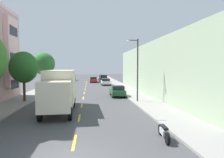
{
  "coord_description": "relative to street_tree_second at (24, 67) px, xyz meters",
  "views": [
    {
      "loc": [
        0.8,
        -8.16,
        3.85
      ],
      "look_at": [
        4.89,
        27.64,
        1.77
      ],
      "focal_mm": 31.67,
      "sensor_mm": 36.0,
      "label": 1
    }
  ],
  "objects": [
    {
      "name": "parked_suv_black",
      "position": [
        10.89,
        30.07,
        -2.89
      ],
      "size": [
        2.09,
        4.85,
        1.93
      ],
      "color": "black",
      "rests_on": "ground_plane"
    },
    {
      "name": "apartment_block_opposite",
      "position": [
        20.1,
        5.42,
        -0.26
      ],
      "size": [
        10.0,
        36.0,
        7.24
      ],
      "primitive_type": "cube",
      "color": "#99AD8E",
      "rests_on": "ground_plane"
    },
    {
      "name": "sidewalk_left",
      "position": [
        -0.7,
        13.42,
        -3.8
      ],
      "size": [
        3.2,
        120.0,
        0.14
      ],
      "primitive_type": "cube",
      "color": "gray",
      "rests_on": "ground_plane"
    },
    {
      "name": "parked_hatchback_forest",
      "position": [
        10.89,
        3.19,
        -3.12
      ],
      "size": [
        1.77,
        4.01,
        1.5
      ],
      "color": "#194C28",
      "rests_on": "ground_plane"
    },
    {
      "name": "lane_centerline_dashes",
      "position": [
        6.4,
        9.92,
        -3.87
      ],
      "size": [
        0.14,
        47.2,
        0.01
      ],
      "color": "yellow",
      "rests_on": "ground_plane"
    },
    {
      "name": "sidewalk_right",
      "position": [
        13.5,
        13.42,
        -3.8
      ],
      "size": [
        3.2,
        120.0,
        0.14
      ],
      "primitive_type": "cube",
      "color": "gray",
      "rests_on": "ground_plane"
    },
    {
      "name": "street_lamp",
      "position": [
        12.35,
        -1.36,
        0.24
      ],
      "size": [
        1.35,
        0.28,
        6.86
      ],
      "color": "#38383D",
      "rests_on": "sidewalk_right"
    },
    {
      "name": "street_tree_second",
      "position": [
        0.0,
        0.0,
        0.0
      ],
      "size": [
        3.02,
        3.02,
        5.49
      ],
      "color": "#47331E",
      "rests_on": "sidewalk_left"
    },
    {
      "name": "ground_plane",
      "position": [
        6.4,
        15.42,
        -3.87
      ],
      "size": [
        160.0,
        160.0,
        0.0
      ],
      "primitive_type": "plane",
      "color": "#424244"
    },
    {
      "name": "moving_red_sedan",
      "position": [
        8.2,
        29.22,
        -3.12
      ],
      "size": [
        1.8,
        4.5,
        1.43
      ],
      "color": "#AD1E1E",
      "rests_on": "ground_plane"
    },
    {
      "name": "parked_sedan_teal",
      "position": [
        2.05,
        26.02,
        -3.12
      ],
      "size": [
        1.8,
        4.5,
        1.43
      ],
      "color": "#195B60",
      "rests_on": "ground_plane"
    },
    {
      "name": "street_tree_third",
      "position": [
        0.0,
        9.5,
        0.6
      ],
      "size": [
        3.51,
        3.51,
        6.1
      ],
      "color": "#47331E",
      "rests_on": "sidewalk_left"
    },
    {
      "name": "parked_pickup_navy",
      "position": [
        1.95,
        18.57,
        -3.05
      ],
      "size": [
        2.01,
        5.3,
        1.73
      ],
      "color": "navy",
      "rests_on": "ground_plane"
    },
    {
      "name": "parked_motorcycle",
      "position": [
        11.15,
        -12.7,
        -3.46
      ],
      "size": [
        0.62,
        2.05,
        0.9
      ],
      "color": "black",
      "rests_on": "ground_plane"
    },
    {
      "name": "parked_hatchback_sky",
      "position": [
        10.88,
        38.55,
        -3.12
      ],
      "size": [
        1.83,
        4.04,
        1.5
      ],
      "color": "#7A9EC6",
      "rests_on": "ground_plane"
    },
    {
      "name": "parked_wagon_white",
      "position": [
        10.72,
        20.66,
        -3.07
      ],
      "size": [
        1.88,
        4.72,
        1.5
      ],
      "color": "silver",
      "rests_on": "ground_plane"
    },
    {
      "name": "delivery_box_truck",
      "position": [
        4.59,
        -4.79,
        -1.85
      ],
      "size": [
        2.65,
        8.18,
        3.62
      ],
      "color": "beige",
      "rests_on": "ground_plane"
    },
    {
      "name": "parked_hatchback_charcoal",
      "position": [
        2.1,
        37.02,
        -3.12
      ],
      "size": [
        1.77,
        4.01,
        1.5
      ],
      "color": "#333338",
      "rests_on": "ground_plane"
    }
  ]
}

